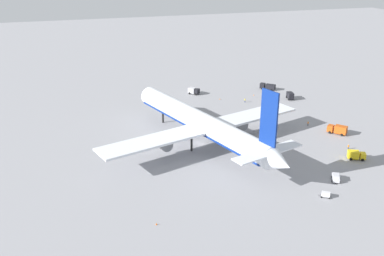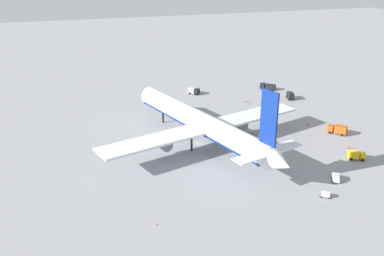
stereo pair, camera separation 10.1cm
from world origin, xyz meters
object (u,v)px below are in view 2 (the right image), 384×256
(service_truck_3, at_px, (356,155))
(service_van, at_px, (336,177))
(ground_worker_2, at_px, (308,123))
(airliner, at_px, (202,123))
(ground_worker_1, at_px, (348,147))
(service_truck_4, at_px, (338,129))
(baggage_cart_0, at_px, (326,194))
(traffic_cone_1, at_px, (220,99))
(service_truck_1, at_px, (268,86))
(ground_worker_0, at_px, (245,100))
(traffic_cone_2, at_px, (254,95))
(service_truck_0, at_px, (290,95))
(traffic_cone_0, at_px, (156,224))
(service_truck_2, at_px, (194,91))

(service_truck_3, relative_size, service_van, 1.28)
(ground_worker_2, bearing_deg, service_van, 159.64)
(airliner, relative_size, ground_worker_1, 48.02)
(service_truck_4, distance_m, baggage_cart_0, 45.44)
(ground_worker_1, relative_size, traffic_cone_1, 2.92)
(service_truck_1, relative_size, traffic_cone_1, 12.12)
(service_truck_3, bearing_deg, airliner, 60.00)
(airliner, relative_size, ground_worker_0, 45.56)
(service_truck_1, xyz_separation_m, traffic_cone_1, (-7.27, 26.02, -1.21))
(service_van, distance_m, traffic_cone_2, 78.20)
(service_truck_4, xyz_separation_m, ground_worker_2, (9.74, 5.80, -0.79))
(service_truck_3, distance_m, baggage_cart_0, 27.07)
(service_truck_0, height_order, traffic_cone_1, service_truck_0)
(ground_worker_2, bearing_deg, traffic_cone_1, 27.74)
(ground_worker_0, relative_size, ground_worker_2, 0.97)
(service_truck_1, xyz_separation_m, service_truck_3, (-74.26, 6.74, 0.00))
(service_truck_1, relative_size, traffic_cone_0, 12.12)
(traffic_cone_1, bearing_deg, ground_worker_0, -127.77)
(service_truck_4, bearing_deg, ground_worker_2, 30.76)
(service_truck_0, xyz_separation_m, traffic_cone_1, (8.36, 28.95, -1.36))
(service_truck_4, xyz_separation_m, ground_worker_0, (41.08, 17.12, -0.81))
(service_truck_4, xyz_separation_m, traffic_cone_1, (47.82, 25.82, -1.40))
(ground_worker_1, height_order, traffic_cone_0, ground_worker_1)
(ground_worker_2, height_order, traffic_cone_1, ground_worker_2)
(traffic_cone_1, bearing_deg, traffic_cone_0, 150.76)
(ground_worker_2, height_order, traffic_cone_0, ground_worker_2)
(ground_worker_0, distance_m, ground_worker_1, 54.77)
(service_truck_3, height_order, ground_worker_0, service_truck_3)
(service_truck_4, height_order, ground_worker_0, service_truck_4)
(service_truck_1, height_order, ground_worker_0, service_truck_1)
(traffic_cone_2, bearing_deg, service_truck_1, -56.06)
(service_truck_0, xyz_separation_m, ground_worker_0, (1.62, 20.24, -0.78))
(service_truck_0, relative_size, baggage_cart_0, 1.74)
(service_truck_0, xyz_separation_m, baggage_cart_0, (-75.43, 30.87, -0.86))
(traffic_cone_2, bearing_deg, ground_worker_2, -174.22)
(service_truck_4, xyz_separation_m, baggage_cart_0, (-35.97, 27.75, -0.90))
(service_truck_4, relative_size, ground_worker_1, 4.09)
(baggage_cart_0, height_order, ground_worker_1, ground_worker_1)
(service_truck_4, bearing_deg, ground_worker_0, 22.62)
(airliner, height_order, service_truck_1, airliner)
(service_truck_1, relative_size, ground_worker_0, 3.94)
(traffic_cone_0, xyz_separation_m, traffic_cone_2, (83.79, -62.67, 0.00))
(service_truck_4, bearing_deg, airliner, 84.26)
(service_truck_2, distance_m, service_truck_4, 67.77)
(service_truck_4, bearing_deg, service_truck_0, -4.53)
(ground_worker_1, bearing_deg, service_truck_2, 23.11)
(traffic_cone_0, bearing_deg, baggage_cart_0, -90.78)
(service_van, bearing_deg, ground_worker_1, -43.46)
(service_truck_3, bearing_deg, ground_worker_1, -18.79)
(traffic_cone_2, bearing_deg, traffic_cone_0, 143.20)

